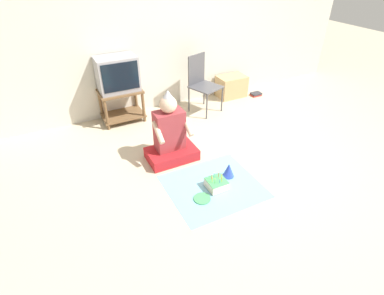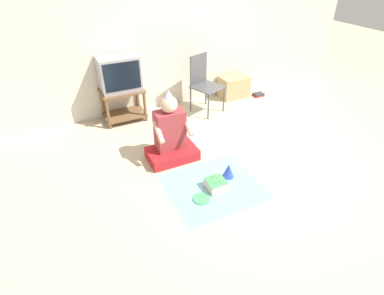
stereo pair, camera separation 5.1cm
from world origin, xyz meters
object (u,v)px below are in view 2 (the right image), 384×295
tv (119,73)px  book_pile (258,95)px  party_hat_blue (229,170)px  paper_plate (201,199)px  cardboard_box_stack (234,87)px  birthday_cake (216,184)px  person_seated (171,137)px  folding_chair (203,81)px

tv → book_pile: bearing=-4.4°
book_pile → party_hat_blue: (-1.73, -1.76, 0.07)m
tv → book_pile: 2.56m
party_hat_blue → paper_plate: bearing=-156.2°
tv → cardboard_box_stack: tv is taller
tv → party_hat_blue: 2.18m
tv → birthday_cake: size_ratio=2.69×
person_seated → birthday_cake: 0.85m
folding_chair → book_pile: bearing=2.0°
book_pile → party_hat_blue: 2.47m
folding_chair → birthday_cake: (-0.79, -1.84, -0.45)m
folding_chair → person_seated: person_seated is taller
tv → person_seated: 1.39m
tv → folding_chair: tv is taller
party_hat_blue → cardboard_box_stack: bearing=56.3°
person_seated → birthday_cake: size_ratio=4.34×
tv → party_hat_blue: (0.72, -1.95, -0.66)m
cardboard_box_stack → party_hat_blue: bearing=-123.7°
paper_plate → book_pile: bearing=41.8°
book_pile → party_hat_blue: bearing=-134.5°
book_pile → birthday_cake: (-1.97, -1.88, 0.03)m
birthday_cake → cardboard_box_stack: bearing=53.4°
cardboard_box_stack → party_hat_blue: size_ratio=2.79×
person_seated → party_hat_blue: person_seated is taller
cardboard_box_stack → person_seated: size_ratio=0.54×
folding_chair → paper_plate: 2.24m
person_seated → birthday_cake: person_seated is taller
tv → paper_plate: bearing=-83.4°
tv → person_seated: tv is taller
folding_chair → paper_plate: folding_chair is taller
tv → paper_plate: size_ratio=3.09×
paper_plate → party_hat_blue: bearing=23.8°
tv → folding_chair: 1.32m
folding_chair → cardboard_box_stack: (0.75, 0.24, -0.32)m
cardboard_box_stack → person_seated: (-1.76, -1.29, 0.12)m
paper_plate → cardboard_box_stack: bearing=50.7°
tv → paper_plate: 2.30m
tv → book_pile: tv is taller
person_seated → birthday_cake: (0.22, -0.78, -0.25)m
cardboard_box_stack → party_hat_blue: (-1.31, -1.96, -0.09)m
tv → birthday_cake: bearing=-76.8°
folding_chair → cardboard_box_stack: bearing=17.5°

